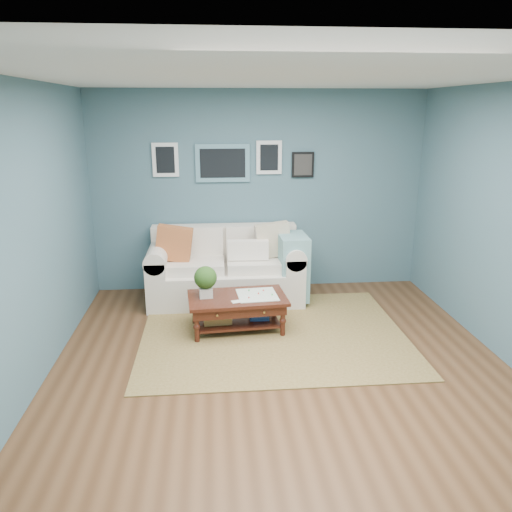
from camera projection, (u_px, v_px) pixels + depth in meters
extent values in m
plane|color=brown|center=(283.00, 373.00, 4.79)|extent=(5.00, 5.00, 0.00)
plane|color=white|center=(288.00, 76.00, 4.03)|extent=(5.00, 5.00, 0.00)
cube|color=#466873|center=(259.00, 192.00, 6.80)|extent=(4.50, 0.02, 2.70)
cube|color=#466873|center=(374.00, 389.00, 2.02)|extent=(4.50, 0.02, 2.70)
cube|color=#466873|center=(22.00, 243.00, 4.22)|extent=(0.02, 5.00, 2.70)
cube|color=#5B8A99|center=(223.00, 163.00, 6.62)|extent=(0.72, 0.03, 0.50)
cube|color=black|center=(223.00, 163.00, 6.60)|extent=(0.60, 0.01, 0.38)
cube|color=white|center=(165.00, 160.00, 6.54)|extent=(0.34, 0.03, 0.44)
cube|color=white|center=(269.00, 157.00, 6.65)|extent=(0.34, 0.03, 0.44)
cube|color=black|center=(303.00, 165.00, 6.72)|extent=(0.30, 0.03, 0.34)
cube|color=brown|center=(273.00, 334.00, 5.63)|extent=(2.93, 2.34, 0.01)
cube|color=#F2E3CE|center=(226.00, 284.00, 6.59)|extent=(1.48, 0.92, 0.44)
cube|color=#F2E3CE|center=(224.00, 243.00, 6.80)|extent=(1.94, 0.23, 0.50)
cube|color=#F2E3CE|center=(159.00, 278.00, 6.49)|extent=(0.25, 0.92, 0.65)
cube|color=#F2E3CE|center=(291.00, 275.00, 6.64)|extent=(0.25, 0.92, 0.65)
cylinder|color=#F2E3CE|center=(158.00, 255.00, 6.40)|extent=(0.27, 0.92, 0.27)
cylinder|color=#F2E3CE|center=(291.00, 251.00, 6.54)|extent=(0.27, 0.92, 0.27)
cube|color=#F2E3CE|center=(195.00, 265.00, 6.42)|extent=(0.75, 0.58, 0.14)
cube|color=#F2E3CE|center=(256.00, 264.00, 6.48)|extent=(0.75, 0.58, 0.14)
cube|color=#F2E3CE|center=(195.00, 241.00, 6.62)|extent=(0.75, 0.13, 0.38)
cube|color=#F2E3CE|center=(254.00, 239.00, 6.69)|extent=(0.75, 0.13, 0.38)
cube|color=#BD4A1F|center=(174.00, 243.00, 6.32)|extent=(0.50, 0.18, 0.49)
cube|color=beige|center=(273.00, 240.00, 6.50)|extent=(0.49, 0.19, 0.48)
cube|color=white|center=(248.00, 250.00, 6.38)|extent=(0.52, 0.13, 0.25)
cube|color=#80B1B3|center=(292.00, 266.00, 6.47)|extent=(0.35, 0.57, 0.83)
cube|color=#35140A|center=(237.00, 298.00, 5.63)|extent=(1.15, 0.73, 0.04)
cube|color=#35140A|center=(237.00, 304.00, 5.65)|extent=(1.07, 0.65, 0.11)
cube|color=#35140A|center=(237.00, 322.00, 5.71)|extent=(0.97, 0.55, 0.02)
sphere|color=gold|center=(217.00, 316.00, 5.33)|extent=(0.03, 0.03, 0.03)
sphere|color=gold|center=(264.00, 312.00, 5.41)|extent=(0.03, 0.03, 0.03)
cylinder|color=#35140A|center=(197.00, 327.00, 5.38)|extent=(0.05, 0.05, 0.38)
cylinder|color=#35140A|center=(283.00, 321.00, 5.53)|extent=(0.05, 0.05, 0.38)
cylinder|color=#35140A|center=(194.00, 309.00, 5.84)|extent=(0.05, 0.05, 0.38)
cylinder|color=#35140A|center=(274.00, 304.00, 6.00)|extent=(0.05, 0.05, 0.38)
cube|color=beige|center=(206.00, 292.00, 5.60)|extent=(0.16, 0.16, 0.11)
sphere|color=#234414|center=(205.00, 278.00, 5.55)|extent=(0.26, 0.26, 0.26)
cube|color=white|center=(257.00, 295.00, 5.66)|extent=(0.47, 0.47, 0.01)
cube|color=olive|center=(217.00, 315.00, 5.64)|extent=(0.33, 0.24, 0.18)
cube|color=navy|center=(259.00, 314.00, 5.75)|extent=(0.23, 0.18, 0.10)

